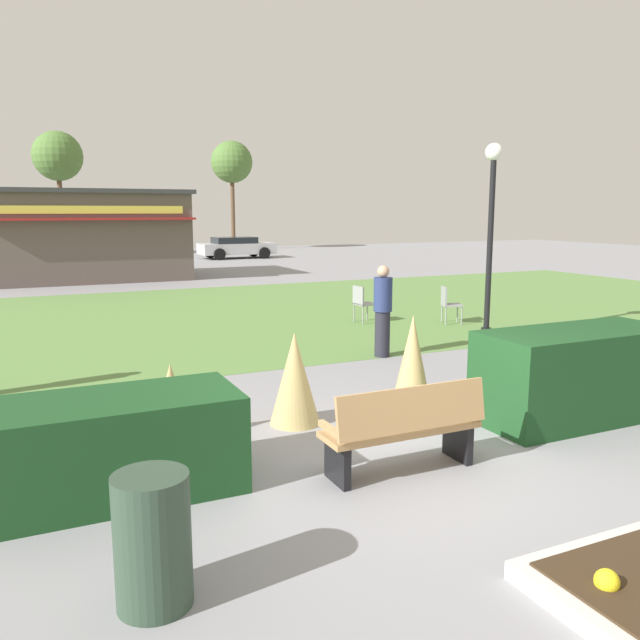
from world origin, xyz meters
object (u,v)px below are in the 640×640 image
object	(u,v)px
park_bench	(404,428)
parked_car_east_slot	(236,247)
parked_car_west_slot	(19,252)
parked_car_center_slot	(128,250)
trash_bin	(153,541)
tree_center_bg	(232,163)
food_kiosk	(86,235)
cafe_chair_west	(362,301)
cafe_chair_east	(448,302)
person_standing	(383,311)
tree_left_bg	(58,157)
lamppost_mid	(491,217)

from	to	relation	value
park_bench	parked_car_east_slot	xyz separation A→B (m)	(7.70, 29.59, 0.16)
parked_car_west_slot	parked_car_center_slot	distance (m)	5.19
trash_bin	tree_center_bg	xyz separation A→B (m)	(12.76, 38.60, 5.38)
trash_bin	food_kiosk	world-z (taller)	food_kiosk
food_kiosk	cafe_chair_west	world-z (taller)	food_kiosk
cafe_chair_west	parked_car_center_slot	xyz separation A→B (m)	(-2.20, 21.55, 0.12)
cafe_chair_east	parked_car_center_slot	xyz separation A→B (m)	(-3.99, 22.53, 0.12)
cafe_chair_west	trash_bin	bearing A→B (deg)	-125.95
parked_car_center_slot	parked_car_east_slot	size ratio (longest dim) A/B	1.01
park_bench	trash_bin	xyz separation A→B (m)	(-2.75, -1.17, -0.01)
person_standing	tree_center_bg	distance (m)	33.93
parked_car_west_slot	person_standing	bearing A→B (deg)	-76.49
tree_left_bg	food_kiosk	bearing A→B (deg)	-89.92
tree_left_bg	trash_bin	bearing A→B (deg)	-92.66
park_bench	tree_center_bg	bearing A→B (deg)	75.03
park_bench	parked_car_west_slot	xyz separation A→B (m)	(-3.45, 29.59, 0.16)
cafe_chair_east	parked_car_west_slot	xyz separation A→B (m)	(-9.18, 22.53, 0.12)
cafe_chair_west	tree_center_bg	size ratio (longest dim) A/B	0.12
food_kiosk	parked_car_west_slot	bearing A→B (deg)	105.90
cafe_chair_west	tree_center_bg	distance (m)	30.47
lamppost_mid	parked_car_center_slot	bearing A→B (deg)	98.81
person_standing	tree_left_bg	world-z (taller)	tree_left_bg
park_bench	cafe_chair_east	distance (m)	9.09
tree_center_bg	parked_car_east_slot	bearing A→B (deg)	-106.42
parked_car_west_slot	parked_car_center_slot	size ratio (longest dim) A/B	1.03
tree_left_bg	person_standing	bearing A→B (deg)	-83.22
parked_car_east_slot	parked_car_center_slot	bearing A→B (deg)	179.99
food_kiosk	lamppost_mid	bearing A→B (deg)	-67.51
parked_car_center_slot	parked_car_east_slot	world-z (taller)	same
park_bench	tree_center_bg	distance (m)	39.11
lamppost_mid	cafe_chair_east	distance (m)	2.64
cafe_chair_west	parked_car_west_slot	size ratio (longest dim) A/B	0.20
parked_car_west_slot	parked_car_east_slot	size ratio (longest dim) A/B	1.03
person_standing	park_bench	bearing A→B (deg)	-126.70
cafe_chair_west	parked_car_east_slot	distance (m)	21.87
parked_car_east_slot	cafe_chair_west	bearing A→B (deg)	-99.90
cafe_chair_west	person_standing	world-z (taller)	person_standing
lamppost_mid	person_standing	bearing A→B (deg)	-167.39
park_bench	lamppost_mid	world-z (taller)	lamppost_mid
food_kiosk	parked_car_east_slot	size ratio (longest dim) A/B	1.83
person_standing	parked_car_east_slot	xyz separation A→B (m)	(5.17, 24.88, -0.22)
person_standing	parked_car_west_slot	size ratio (longest dim) A/B	0.39
park_bench	trash_bin	world-z (taller)	park_bench
parked_car_west_slot	tree_left_bg	world-z (taller)	tree_left_bg
parked_car_center_slot	food_kiosk	bearing A→B (deg)	-108.36
park_bench	parked_car_west_slot	distance (m)	29.79
park_bench	parked_car_center_slot	bearing A→B (deg)	86.64
person_standing	parked_car_west_slot	xyz separation A→B (m)	(-5.98, 24.89, -0.22)
parked_car_east_slot	tree_center_bg	world-z (taller)	tree_center_bg
food_kiosk	cafe_chair_west	distance (m)	14.10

